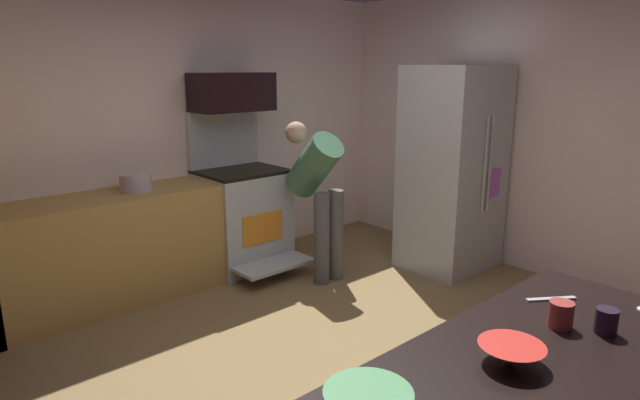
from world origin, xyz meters
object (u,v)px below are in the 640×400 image
at_px(refrigerator, 452,169).
at_px(person_cook, 318,188).
at_px(stock_pot, 136,182).
at_px(oven_range, 242,215).
at_px(mug_coffee, 606,321).
at_px(microwave, 232,92).
at_px(mug_tea, 561,314).
at_px(mixing_bowl_large, 511,354).

bearing_deg(refrigerator, person_cook, 150.83).
height_order(refrigerator, stock_pot, refrigerator).
bearing_deg(oven_range, mug_coffee, -100.96).
bearing_deg(person_cook, refrigerator, -29.17).
height_order(microwave, mug_coffee, microwave).
relative_size(microwave, refrigerator, 0.39).
distance_m(person_cook, mug_tea, 2.93).
relative_size(microwave, mug_coffee, 7.40).
height_order(microwave, mug_tea, microwave).
distance_m(person_cook, stock_pot, 1.54).
distance_m(mug_coffee, mug_tea, 0.16).
xyz_separation_m(oven_range, mug_coffee, (-0.68, -3.54, 0.44)).
relative_size(refrigerator, mug_tea, 18.04).
xyz_separation_m(microwave, mixing_bowl_large, (-1.16, -3.50, -0.73)).
relative_size(person_cook, stock_pot, 5.55).
bearing_deg(microwave, person_cook, -65.90).
bearing_deg(microwave, mug_tea, -102.38).
relative_size(mug_coffee, stock_pot, 0.39).
distance_m(microwave, mixing_bowl_large, 3.76).
bearing_deg(person_cook, mug_tea, -112.47).
bearing_deg(refrigerator, microwave, 136.32).
bearing_deg(microwave, oven_range, -90.00).
relative_size(oven_range, stock_pot, 5.87).
bearing_deg(refrigerator, mug_tea, -137.46).
distance_m(mixing_bowl_large, mug_coffee, 0.49).
bearing_deg(mug_coffee, mug_tea, 119.91).
distance_m(oven_range, mug_coffee, 3.63).
bearing_deg(refrigerator, mixing_bowl_large, -141.90).
xyz_separation_m(oven_range, mug_tea, (-0.77, -3.40, 0.45)).
bearing_deg(mug_tea, person_cook, 67.53).
height_order(refrigerator, person_cook, refrigerator).
bearing_deg(mixing_bowl_large, person_cook, 60.83).
height_order(refrigerator, mixing_bowl_large, refrigerator).
xyz_separation_m(mug_coffee, stock_pot, (-0.33, 3.55, 0.02)).
distance_m(mixing_bowl_large, stock_pot, 3.42).
bearing_deg(oven_range, microwave, 90.00).
xyz_separation_m(microwave, mug_tea, (-0.77, -3.49, -0.71)).
height_order(oven_range, mug_tea, oven_range).
bearing_deg(person_cook, stock_pot, 152.65).
xyz_separation_m(person_cook, mug_tea, (-1.12, -2.70, 0.11)).
bearing_deg(person_cook, mixing_bowl_large, -119.17).
relative_size(refrigerator, mug_coffee, 19.06).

